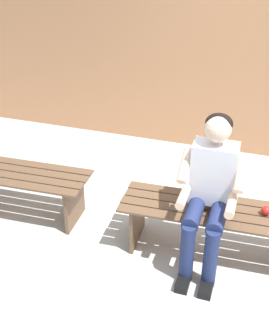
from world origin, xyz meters
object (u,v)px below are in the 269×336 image
object	(u,v)px
bench_far	(11,181)
apple	(266,211)
bench_near	(220,221)
person_seated	(210,190)

from	to	relation	value
bench_far	apple	world-z (taller)	apple
bench_near	apple	size ratio (longest dim) A/B	22.17
person_seated	apple	xyz separation A→B (m)	(-0.44, -0.15, -0.20)
bench_near	bench_far	world-z (taller)	same
bench_near	bench_far	distance (m)	1.97
bench_far	person_seated	bearing A→B (deg)	176.91
apple	person_seated	bearing A→B (deg)	18.92
bench_near	bench_far	size ratio (longest dim) A/B	1.09
bench_near	apple	world-z (taller)	apple
apple	bench_near	bearing A→B (deg)	8.28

